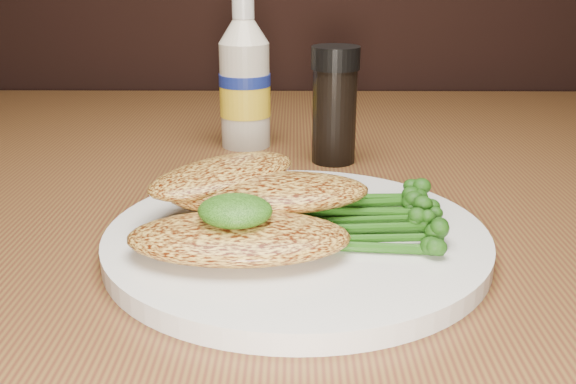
{
  "coord_description": "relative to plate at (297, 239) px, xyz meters",
  "views": [
    {
      "loc": [
        0.11,
        0.48,
        0.94
      ],
      "look_at": [
        0.11,
        0.9,
        0.79
      ],
      "focal_mm": 40.56,
      "sensor_mm": 36.0,
      "label": 1
    }
  ],
  "objects": [
    {
      "name": "plate",
      "position": [
        0.0,
        0.0,
        0.0
      ],
      "size": [
        0.26,
        0.26,
        0.01
      ],
      "primitive_type": "cylinder",
      "color": "silver",
      "rests_on": "dining_table"
    },
    {
      "name": "chicken_front",
      "position": [
        -0.04,
        -0.04,
        0.02
      ],
      "size": [
        0.14,
        0.08,
        0.02
      ],
      "primitive_type": "ellipsoid",
      "rotation": [
        0.0,
        0.0,
        0.01
      ],
      "color": "gold",
      "rests_on": "plate"
    },
    {
      "name": "chicken_mid",
      "position": [
        -0.02,
        0.02,
        0.03
      ],
      "size": [
        0.15,
        0.09,
        0.02
      ],
      "primitive_type": "ellipsoid",
      "rotation": [
        0.0,
        0.0,
        0.12
      ],
      "color": "gold",
      "rests_on": "plate"
    },
    {
      "name": "chicken_back",
      "position": [
        -0.05,
        0.04,
        0.03
      ],
      "size": [
        0.13,
        0.14,
        0.02
      ],
      "primitive_type": "ellipsoid",
      "rotation": [
        0.0,
        0.0,
        0.81
      ],
      "color": "gold",
      "rests_on": "plate"
    },
    {
      "name": "pesto_front",
      "position": [
        -0.04,
        -0.04,
        0.04
      ],
      "size": [
        0.06,
        0.05,
        0.02
      ],
      "primitive_type": "ellipsoid",
      "rotation": [
        0.0,
        0.0,
        -0.24
      ],
      "color": "#113407",
      "rests_on": "chicken_front"
    },
    {
      "name": "broccolini_bundle",
      "position": [
        0.04,
        0.0,
        0.02
      ],
      "size": [
        0.15,
        0.14,
        0.02
      ],
      "primitive_type": null,
      "rotation": [
        0.0,
        0.0,
        0.35
      ],
      "color": "#1D4D11",
      "rests_on": "plate"
    },
    {
      "name": "mayo_bottle",
      "position": [
        -0.05,
        0.26,
        0.07
      ],
      "size": [
        0.07,
        0.07,
        0.15
      ],
      "primitive_type": null,
      "rotation": [
        0.0,
        0.0,
        -0.31
      ],
      "color": "beige",
      "rests_on": "dining_table"
    },
    {
      "name": "pepper_grinder",
      "position": [
        0.04,
        0.2,
        0.05
      ],
      "size": [
        0.05,
        0.05,
        0.11
      ],
      "primitive_type": null,
      "rotation": [
        0.0,
        0.0,
        0.08
      ],
      "color": "black",
      "rests_on": "dining_table"
    }
  ]
}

